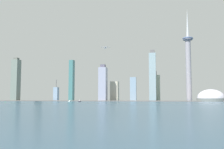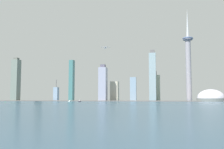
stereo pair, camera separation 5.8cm
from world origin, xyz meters
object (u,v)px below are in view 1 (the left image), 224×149
(skyscraper_3, at_px, (103,84))
(skyscraper_5, at_px, (153,76))
(stadium_dome, at_px, (211,99))
(skyscraper_1, at_px, (157,88))
(skyscraper_8, at_px, (115,91))
(skyscraper_6, at_px, (16,80))
(skyscraper_2, at_px, (39,80))
(skyscraper_7, at_px, (56,94))
(boat_2, at_px, (70,101))
(skyscraper_4, at_px, (133,89))
(observation_tower, at_px, (188,60))
(airplane, at_px, (106,47))
(boat_0, at_px, (80,101))
(channel_buoy_0, at_px, (5,102))
(skyscraper_0, at_px, (72,81))

(skyscraper_3, relative_size, skyscraper_5, 0.69)
(stadium_dome, relative_size, skyscraper_1, 0.80)
(skyscraper_8, bearing_deg, skyscraper_6, -171.03)
(skyscraper_5, bearing_deg, skyscraper_1, 73.53)
(skyscraper_8, bearing_deg, skyscraper_1, 22.33)
(skyscraper_2, height_order, skyscraper_7, skyscraper_2)
(boat_2, bearing_deg, skyscraper_4, 134.38)
(skyscraper_4, xyz_separation_m, skyscraper_5, (58.76, 52.36, 45.15))
(observation_tower, xyz_separation_m, skyscraper_3, (-272.99, -45.11, -76.39))
(skyscraper_5, bearing_deg, skyscraper_6, -170.98)
(skyscraper_3, xyz_separation_m, skyscraper_6, (-319.35, -2.94, 17.36))
(stadium_dome, bearing_deg, boat_2, -165.33)
(skyscraper_6, height_order, skyscraper_8, skyscraper_6)
(skyscraper_3, distance_m, boat_2, 132.83)
(skyscraper_7, distance_m, skyscraper_8, 213.05)
(boat_2, relative_size, airplane, 0.51)
(observation_tower, relative_size, stadium_dome, 3.61)
(skyscraper_4, relative_size, skyscraper_6, 0.51)
(boat_0, xyz_separation_m, channel_buoy_0, (-159.66, -93.58, -0.94))
(skyscraper_0, xyz_separation_m, skyscraper_5, (264.61, 73.91, 15.31))
(skyscraper_4, height_order, skyscraper_7, skyscraper_4)
(skyscraper_1, bearing_deg, skyscraper_0, -158.16)
(skyscraper_4, distance_m, boat_0, 221.40)
(skyscraper_0, relative_size, skyscraper_6, 0.90)
(stadium_dome, xyz_separation_m, channel_buoy_0, (-512.52, -269.60, -8.06))
(airplane, bearing_deg, skyscraper_0, -81.49)
(skyscraper_8, height_order, boat_2, skyscraper_8)
(skyscraper_5, height_order, skyscraper_8, skyscraper_5)
(skyscraper_7, bearing_deg, boat_2, -51.14)
(skyscraper_6, xyz_separation_m, skyscraper_8, (346.65, 54.73, -40.95))
(skyscraper_0, xyz_separation_m, skyscraper_3, (108.80, 1.39, -11.88))
(skyscraper_0, distance_m, skyscraper_3, 109.45)
(skyscraper_0, height_order, skyscraper_5, skyscraper_5)
(skyscraper_5, bearing_deg, skyscraper_0, -164.39)
(skyscraper_1, bearing_deg, skyscraper_2, -177.70)
(skyscraper_5, bearing_deg, observation_tower, -13.16)
(skyscraper_6, bearing_deg, skyscraper_1, 12.97)
(observation_tower, bearing_deg, skyscraper_1, 149.02)
(skyscraper_8, bearing_deg, channel_buoy_0, -123.59)
(skyscraper_2, relative_size, skyscraper_7, 2.17)
(airplane, bearing_deg, skyscraper_7, -106.57)
(observation_tower, bearing_deg, boat_2, -157.95)
(boat_2, relative_size, channel_buoy_0, 9.99)
(skyscraper_2, height_order, channel_buoy_0, skyscraper_2)
(stadium_dome, distance_m, skyscraper_0, 446.91)
(skyscraper_6, bearing_deg, skyscraper_4, 3.17)
(skyscraper_2, bearing_deg, skyscraper_7, -26.34)
(skyscraper_2, bearing_deg, skyscraper_1, 2.30)
(skyscraper_2, height_order, skyscraper_4, skyscraper_2)
(skyscraper_0, relative_size, skyscraper_4, 1.76)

